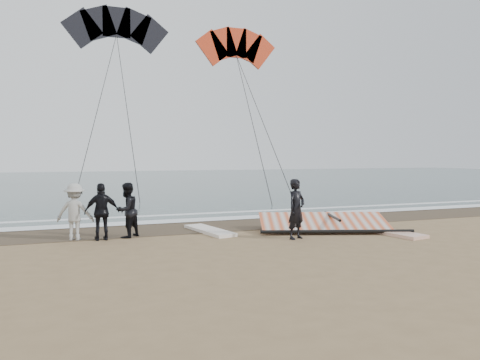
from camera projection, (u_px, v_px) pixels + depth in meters
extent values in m
plane|color=#8C704C|center=(329.00, 247.00, 12.04)|extent=(120.00, 120.00, 0.00)
cube|color=#233838|center=(138.00, 181.00, 42.85)|extent=(120.00, 54.00, 0.02)
cube|color=#4C3D2B|center=(260.00, 223.00, 16.24)|extent=(120.00, 2.80, 0.01)
cube|color=white|center=(245.00, 217.00, 17.55)|extent=(120.00, 0.90, 0.01)
cube|color=white|center=(230.00, 212.00, 19.13)|extent=(120.00, 0.45, 0.01)
imported|color=black|center=(296.00, 209.00, 13.14)|extent=(0.73, 0.62, 1.69)
cube|color=white|center=(388.00, 232.00, 14.10)|extent=(1.07, 2.49, 0.10)
cube|color=white|center=(209.00, 230.00, 14.34)|extent=(1.05, 2.42, 0.10)
imported|color=black|center=(127.00, 210.00, 13.35)|extent=(0.97, 0.95, 1.58)
imported|color=black|center=(102.00, 212.00, 12.92)|extent=(0.94, 0.41, 1.59)
imported|color=#ADADA8|center=(75.00, 212.00, 12.95)|extent=(1.15, 0.88, 1.58)
cube|color=black|center=(309.00, 227.00, 15.00)|extent=(2.76, 1.47, 0.10)
cube|color=#DE5125|center=(324.00, 222.00, 14.50)|extent=(4.22, 2.70, 0.42)
cylinder|color=black|center=(338.00, 231.00, 13.78)|extent=(4.36, 1.56, 0.10)
cylinder|color=black|center=(332.00, 216.00, 14.60)|extent=(0.71, 1.89, 0.08)
cylinder|color=#262626|center=(251.00, 115.00, 26.74)|extent=(0.04, 0.04, 14.44)
cylinder|color=#262626|center=(261.00, 116.00, 27.49)|extent=(0.04, 0.04, 13.55)
cylinder|color=#262626|center=(99.00, 104.00, 26.58)|extent=(0.04, 0.04, 14.41)
cylinder|color=#262626|center=(126.00, 105.00, 27.04)|extent=(0.04, 0.04, 14.19)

